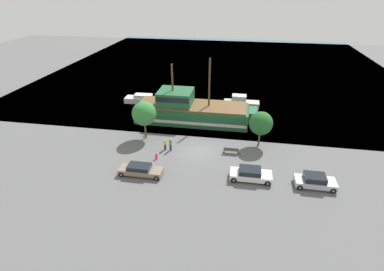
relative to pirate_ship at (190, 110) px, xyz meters
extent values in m
plane|color=#5B5B5E|center=(2.75, -9.35, -1.74)|extent=(160.00, 160.00, 0.00)
plane|color=#38667F|center=(2.75, 34.65, -1.74)|extent=(80.00, 80.00, 0.00)
cube|color=#1E5633|center=(0.27, 0.00, -0.51)|extent=(17.21, 5.73, 2.45)
cube|color=silver|center=(0.27, 0.00, -0.88)|extent=(16.86, 5.81, 0.45)
cube|color=#1E5633|center=(9.48, 0.00, -0.15)|extent=(1.40, 3.15, 1.71)
cube|color=brown|center=(0.27, 0.00, 0.83)|extent=(16.52, 5.27, 0.25)
cube|color=#1E5633|center=(-2.31, 0.00, 2.02)|extent=(5.16, 4.59, 2.12)
cube|color=black|center=(-2.31, 0.00, 2.34)|extent=(4.90, 4.65, 0.76)
cylinder|color=#4C331E|center=(2.85, 0.00, 4.57)|extent=(0.28, 0.28, 7.22)
cylinder|color=#4C331E|center=(-2.74, 0.00, 4.03)|extent=(0.28, 0.28, 6.13)
cube|color=silver|center=(-9.07, 6.11, -1.25)|extent=(7.74, 2.05, 0.97)
cube|color=silver|center=(-9.65, 6.11, -0.46)|extent=(3.10, 1.60, 0.60)
cube|color=black|center=(-8.73, 6.11, -0.46)|extent=(0.12, 1.44, 0.48)
cube|color=#B7B2A8|center=(7.76, 7.11, -1.23)|extent=(6.06, 2.01, 1.01)
cube|color=silver|center=(7.31, 7.11, -0.18)|extent=(2.42, 1.56, 1.09)
cube|color=black|center=(8.04, 7.11, -0.18)|extent=(0.12, 1.40, 0.87)
cube|color=white|center=(9.30, -14.42, -1.17)|extent=(4.55, 1.92, 0.63)
cube|color=black|center=(9.17, -14.42, -0.59)|extent=(2.37, 1.72, 0.54)
cylinder|color=black|center=(11.11, -15.29, -1.40)|extent=(0.67, 0.22, 0.67)
cylinder|color=gray|center=(11.11, -15.29, -1.40)|extent=(0.25, 0.25, 0.25)
cylinder|color=black|center=(11.11, -13.55, -1.40)|extent=(0.67, 0.22, 0.67)
cylinder|color=gray|center=(11.11, -13.55, -1.40)|extent=(0.25, 0.25, 0.25)
cylinder|color=black|center=(7.50, -15.29, -1.40)|extent=(0.67, 0.22, 0.67)
cylinder|color=gray|center=(7.50, -15.29, -1.40)|extent=(0.25, 0.25, 0.25)
cylinder|color=black|center=(7.50, -13.55, -1.40)|extent=(0.67, 0.22, 0.67)
cylinder|color=gray|center=(7.50, -13.55, -1.40)|extent=(0.25, 0.25, 0.25)
cube|color=#7F705B|center=(-2.97, -15.54, -1.23)|extent=(4.92, 1.72, 0.56)
cube|color=black|center=(-3.12, -15.54, -0.72)|extent=(2.56, 1.55, 0.46)
cylinder|color=black|center=(-0.94, -16.31, -1.44)|extent=(0.61, 0.22, 0.61)
cylinder|color=gray|center=(-0.94, -16.31, -1.44)|extent=(0.23, 0.25, 0.23)
cylinder|color=black|center=(-0.94, -14.77, -1.44)|extent=(0.61, 0.22, 0.61)
cylinder|color=gray|center=(-0.94, -14.77, -1.44)|extent=(0.23, 0.25, 0.23)
cylinder|color=black|center=(-5.01, -16.31, -1.44)|extent=(0.61, 0.22, 0.61)
cylinder|color=gray|center=(-5.01, -16.31, -1.44)|extent=(0.23, 0.25, 0.23)
cylinder|color=black|center=(-5.01, -14.77, -1.44)|extent=(0.61, 0.22, 0.61)
cylinder|color=gray|center=(-5.01, -14.77, -1.44)|extent=(0.23, 0.25, 0.23)
cube|color=#B7BCC6|center=(16.08, -14.55, -1.20)|extent=(4.22, 1.92, 0.60)
cube|color=black|center=(15.95, -14.55, -0.60)|extent=(2.19, 1.72, 0.59)
cylinder|color=black|center=(17.74, -15.42, -1.42)|extent=(0.63, 0.22, 0.63)
cylinder|color=gray|center=(17.74, -15.42, -1.42)|extent=(0.24, 0.25, 0.24)
cylinder|color=black|center=(17.74, -13.68, -1.42)|extent=(0.63, 0.22, 0.63)
cylinder|color=gray|center=(17.74, -13.68, -1.42)|extent=(0.24, 0.25, 0.24)
cylinder|color=black|center=(14.41, -15.42, -1.42)|extent=(0.63, 0.22, 0.63)
cylinder|color=gray|center=(14.41, -15.42, -1.42)|extent=(0.24, 0.25, 0.24)
cylinder|color=black|center=(14.41, -13.68, -1.42)|extent=(0.63, 0.22, 0.63)
cylinder|color=gray|center=(14.41, -13.68, -1.42)|extent=(0.24, 0.25, 0.24)
cylinder|color=red|center=(-2.15, -12.03, -1.46)|extent=(0.22, 0.22, 0.56)
sphere|color=red|center=(-2.15, -12.03, -1.10)|extent=(0.25, 0.25, 0.25)
cylinder|color=red|center=(-2.31, -12.03, -1.43)|extent=(0.10, 0.09, 0.09)
cylinder|color=red|center=(-1.99, -12.03, -1.43)|extent=(0.10, 0.09, 0.09)
cube|color=#4C4742|center=(6.88, -9.02, -1.31)|extent=(1.93, 0.45, 0.05)
cube|color=#4C4742|center=(6.88, -9.22, -1.09)|extent=(1.93, 0.06, 0.40)
cube|color=#2D2D2D|center=(5.97, -9.02, -1.54)|extent=(0.12, 0.36, 0.40)
cube|color=#2D2D2D|center=(7.78, -9.02, -1.54)|extent=(0.12, 0.36, 0.40)
cylinder|color=#232838|center=(-0.91, -9.66, -1.32)|extent=(0.27, 0.27, 0.84)
cylinder|color=#337F4C|center=(-0.91, -9.66, -0.58)|extent=(0.32, 0.32, 0.65)
sphere|color=beige|center=(-0.91, -9.66, -0.14)|extent=(0.23, 0.23, 0.23)
cylinder|color=#232838|center=(-1.65, -9.59, -1.35)|extent=(0.27, 0.27, 0.77)
cylinder|color=gold|center=(-1.65, -9.59, -0.67)|extent=(0.32, 0.32, 0.59)
sphere|color=beige|center=(-1.65, -9.59, -0.27)|extent=(0.21, 0.21, 0.21)
cylinder|color=brown|center=(-5.15, -6.82, -0.60)|extent=(0.24, 0.24, 2.28)
sphere|color=#337A38|center=(-5.15, -6.82, 1.94)|extent=(3.30, 3.30, 3.30)
cylinder|color=brown|center=(10.38, -6.35, -0.77)|extent=(0.24, 0.24, 1.93)
sphere|color=#235B28|center=(10.38, -6.35, 1.51)|extent=(3.09, 3.09, 3.09)
camera|label=1|loc=(7.49, -42.36, 17.97)|focal=28.00mm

